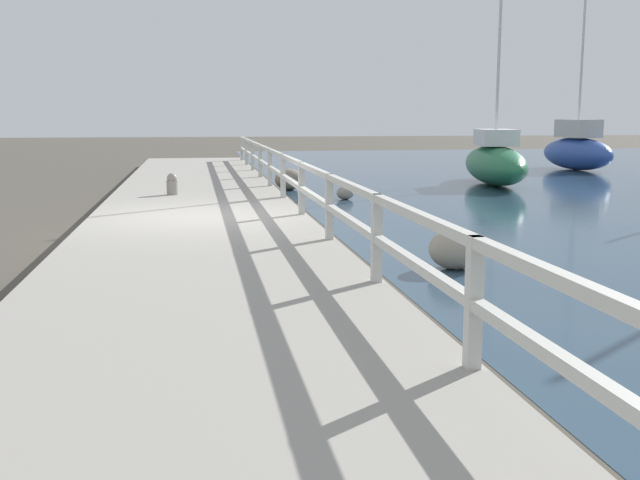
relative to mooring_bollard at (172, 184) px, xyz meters
name	(u,v)px	position (x,y,z in m)	size (l,w,h in m)	color
ground_plane	(200,235)	(0.54, -3.67, -0.54)	(120.00, 120.00, 0.00)	#4C473D
dock_walkway	(200,225)	(0.54, -3.67, -0.38)	(3.70, 36.00, 0.31)	#9E998E
railing	(301,179)	(2.29, -3.67, 0.39)	(0.10, 32.50, 0.90)	beige
boulder_far_strip	(289,179)	(3.01, 3.74, -0.25)	(0.78, 0.70, 0.58)	slate
boulder_downstream	(345,193)	(4.04, 1.19, -0.38)	(0.43, 0.38, 0.32)	gray
boulder_water_edge	(456,249)	(3.83, -7.16, -0.27)	(0.71, 0.64, 0.53)	gray
mooring_bollard	(172,184)	(0.00, 0.00, 0.00)	(0.24, 0.24, 0.46)	gray
sailboat_green	(495,162)	(9.12, 4.31, 0.12)	(2.25, 5.19, 7.51)	#236B42
sailboat_blue	(577,149)	(14.50, 9.52, 0.22)	(1.67, 4.12, 8.18)	#2D4C9E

